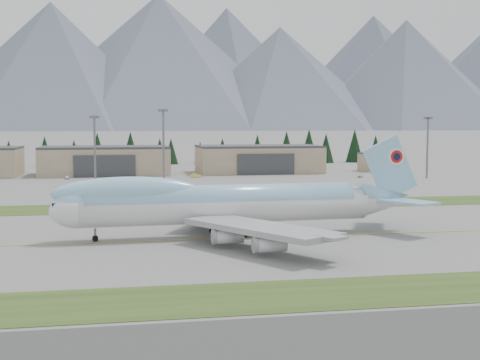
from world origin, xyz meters
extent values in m
plane|color=slate|center=(0.00, 0.00, 0.00)|extent=(7000.00, 7000.00, 0.00)
cube|color=#2D4619|center=(0.00, -38.00, 0.00)|extent=(400.00, 14.00, 0.08)
cube|color=#2D4619|center=(0.00, 45.00, 0.00)|extent=(400.00, 18.00, 0.08)
cube|color=gold|center=(0.00, 0.00, 0.00)|extent=(400.00, 0.40, 0.02)
cylinder|color=white|center=(7.21, 2.75, 5.17)|extent=(50.13, 8.20, 5.79)
cylinder|color=#90C8EC|center=(6.32, 2.71, 6.24)|extent=(46.55, 7.58, 5.35)
ellipsoid|color=white|center=(-17.71, 1.54, 5.17)|extent=(9.54, 6.23, 5.79)
ellipsoid|color=#90C8EC|center=(-17.71, 1.54, 6.24)|extent=(7.98, 5.28, 4.91)
ellipsoid|color=#90C8EC|center=(-9.70, 1.93, 7.93)|extent=(24.81, 6.10, 5.35)
cube|color=#0C1433|center=(-20.83, 1.39, 6.33)|extent=(2.02, 2.41, 1.16)
cone|color=white|center=(36.59, 4.17, 5.17)|extent=(10.96, 6.19, 5.68)
cone|color=#90C8EC|center=(36.59, 4.17, 6.24)|extent=(10.04, 5.64, 5.17)
cube|color=#90C8EC|center=(37.48, 4.21, 11.23)|extent=(10.81, 1.06, 12.30)
cylinder|color=white|center=(38.53, 4.62, 13.37)|extent=(3.21, 0.33, 3.21)
cylinder|color=red|center=(38.52, 4.71, 13.37)|extent=(2.32, 0.29, 2.32)
cylinder|color=#0C1433|center=(38.52, 4.80, 13.37)|extent=(1.34, 0.24, 1.34)
cube|color=#90C8EC|center=(38.11, 9.60, 5.70)|extent=(8.66, 11.10, 0.41)
cube|color=#90C8EC|center=(38.62, -1.08, 5.70)|extent=(9.30, 11.17, 0.41)
cube|color=#979A9E|center=(8.28, 17.52, 3.56)|extent=(19.06, 27.79, 0.89)
cube|color=#979A9E|center=(9.70, -11.85, 3.56)|extent=(20.95, 27.30, 0.89)
cylinder|color=white|center=(4.36, 13.76, 1.87)|extent=(4.74, 2.45, 2.23)
cylinder|color=white|center=(8.32, 22.25, 1.87)|extent=(4.74, 2.45, 2.23)
cylinder|color=white|center=(5.43, -8.49, 1.87)|extent=(4.74, 2.45, 2.23)
cylinder|color=white|center=(10.20, -16.56, 1.87)|extent=(4.74, 2.45, 2.23)
cylinder|color=slate|center=(-15.04, 1.67, 1.07)|extent=(0.41, 0.41, 2.14)
cylinder|color=slate|center=(5.75, 5.36, 1.16)|extent=(0.52, 0.52, 2.32)
cylinder|color=slate|center=(6.00, 0.01, 1.16)|extent=(0.52, 0.52, 2.32)
cylinder|color=slate|center=(10.20, 5.57, 1.16)|extent=(0.52, 0.52, 2.32)
cylinder|color=slate|center=(10.45, 0.23, 1.16)|extent=(0.52, 0.52, 2.32)
cylinder|color=black|center=(-15.03, 1.32, 0.49)|extent=(0.99, 0.36, 0.98)
cylinder|color=black|center=(-15.06, 2.03, 0.49)|extent=(0.99, 0.36, 0.98)
cylinder|color=black|center=(5.75, 5.36, 0.53)|extent=(1.09, 0.50, 1.07)
cylinder|color=black|center=(6.00, 0.01, 0.53)|extent=(1.09, 0.50, 1.07)
cylinder|color=black|center=(10.20, 5.57, 0.53)|extent=(1.09, 0.50, 1.07)
cylinder|color=black|center=(10.45, 0.23, 0.53)|extent=(1.09, 0.50, 1.07)
cube|color=gray|center=(-15.00, 150.00, 5.00)|extent=(48.00, 26.00, 10.00)
cube|color=#36383B|center=(-15.00, 150.00, 10.40)|extent=(48.00, 26.00, 0.80)
cube|color=#36383B|center=(-15.00, 136.70, 4.00)|extent=(22.08, 0.60, 8.00)
cube|color=gray|center=(45.00, 150.00, 5.00)|extent=(48.00, 26.00, 10.00)
cube|color=#36383B|center=(45.00, 150.00, 10.40)|extent=(48.00, 26.00, 0.80)
cube|color=#36383B|center=(45.00, 136.70, 4.00)|extent=(22.08, 0.60, 8.00)
cube|color=gray|center=(95.00, 148.00, 3.50)|extent=(14.00, 12.00, 7.00)
cube|color=#36383B|center=(95.00, 148.00, 7.30)|extent=(14.00, 12.00, 0.60)
cylinder|color=slate|center=(-17.60, 106.89, 10.55)|extent=(0.70, 0.70, 21.10)
cube|color=slate|center=(-17.60, 106.89, 21.50)|extent=(3.20, 3.20, 0.80)
cylinder|color=slate|center=(4.12, 106.88, 11.62)|extent=(0.70, 0.70, 23.24)
cube|color=slate|center=(4.12, 106.88, 23.64)|extent=(3.20, 3.20, 0.80)
cylinder|color=slate|center=(97.98, 111.18, 10.47)|extent=(0.70, 0.70, 20.95)
cube|color=slate|center=(97.98, 111.18, 21.35)|extent=(3.20, 3.20, 0.80)
imported|color=white|center=(-27.92, 131.01, 0.00)|extent=(2.06, 3.59, 1.15)
imported|color=yellow|center=(17.36, 129.87, 0.00)|extent=(4.20, 1.75, 1.35)
imported|color=silver|center=(75.92, 118.94, 0.00)|extent=(3.26, 4.35, 1.17)
cone|color=black|center=(-58.74, 210.03, 5.92)|extent=(6.63, 6.63, 11.85)
cone|color=black|center=(-42.79, 208.98, 6.86)|extent=(7.68, 7.68, 13.71)
cone|color=black|center=(-29.83, 211.82, 6.00)|extent=(6.72, 6.72, 12.00)
cone|color=black|center=(-19.13, 211.36, 7.63)|extent=(8.54, 8.54, 15.25)
cone|color=black|center=(-3.81, 208.38, 7.88)|extent=(8.83, 8.83, 15.77)
cone|color=black|center=(10.35, 214.77, 6.25)|extent=(7.00, 7.00, 12.50)
cone|color=black|center=(15.44, 211.34, 6.25)|extent=(6.99, 6.99, 12.49)
cone|color=black|center=(30.02, 214.95, 5.40)|extent=(6.05, 6.05, 10.80)
cone|color=black|center=(40.86, 213.74, 6.22)|extent=(6.96, 6.96, 12.43)
cone|color=black|center=(57.52, 209.65, 7.08)|extent=(7.93, 7.93, 14.16)
cone|color=black|center=(72.20, 209.53, 7.93)|extent=(8.88, 8.88, 15.86)
cone|color=black|center=(83.61, 209.20, 8.45)|extent=(9.47, 9.47, 16.91)
cone|color=black|center=(92.20, 208.55, 7.40)|extent=(8.28, 8.28, 14.79)
cone|color=black|center=(108.29, 211.58, 8.39)|extent=(9.39, 9.39, 16.77)
cone|color=black|center=(118.50, 209.05, 6.93)|extent=(7.76, 7.76, 13.85)
cone|color=black|center=(129.65, 214.13, 5.47)|extent=(6.12, 6.12, 10.94)
cone|color=#47515F|center=(-200.00, 2124.05, 203.46)|extent=(841.26, 841.26, 406.93)
cone|color=white|center=(-200.00, 2124.05, 325.54)|extent=(319.68, 319.68, 162.77)
cone|color=#47515F|center=(150.00, 2228.15, 231.49)|extent=(1045.16, 1045.16, 462.97)
cone|color=white|center=(150.00, 2228.15, 370.38)|extent=(397.16, 397.16, 185.19)
cone|color=#47515F|center=(550.00, 2115.92, 173.17)|extent=(802.55, 802.55, 346.35)
cone|color=white|center=(550.00, 2115.92, 277.08)|extent=(304.97, 304.97, 138.54)
cone|color=#47515F|center=(1000.00, 2101.58, 190.51)|extent=(816.75, 816.75, 381.02)
cone|color=white|center=(1000.00, 2101.58, 304.81)|extent=(310.36, 310.36, 152.41)
cone|color=#47515F|center=(-200.00, 2900.00, 233.37)|extent=(933.46, 933.46, 466.73)
cone|color=white|center=(-200.00, 2900.00, 364.05)|extent=(373.38, 373.38, 205.36)
cone|color=#47515F|center=(500.00, 2900.00, 269.83)|extent=(1079.30, 1079.30, 539.65)
cone|color=white|center=(500.00, 2900.00, 420.93)|extent=(431.72, 431.72, 237.45)
cone|color=#47515F|center=(1200.00, 2900.00, 263.40)|extent=(1053.59, 1053.59, 526.79)
cone|color=white|center=(1200.00, 2900.00, 410.90)|extent=(421.43, 421.43, 231.79)
camera|label=1|loc=(-11.94, -109.48, 19.27)|focal=50.00mm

